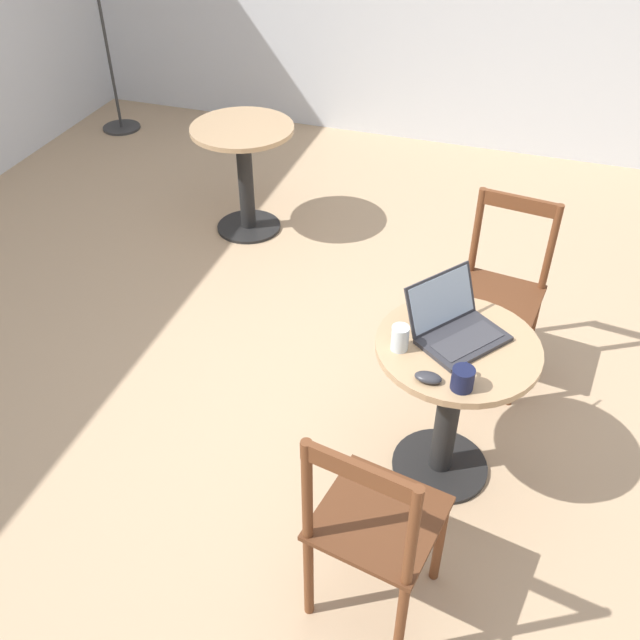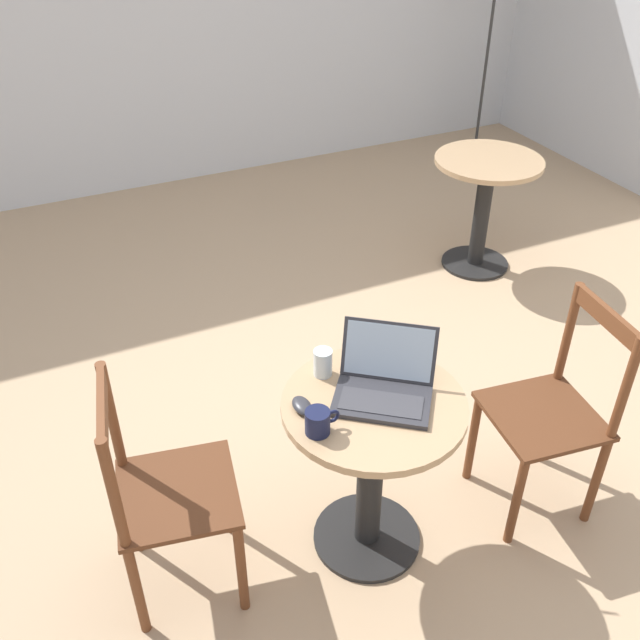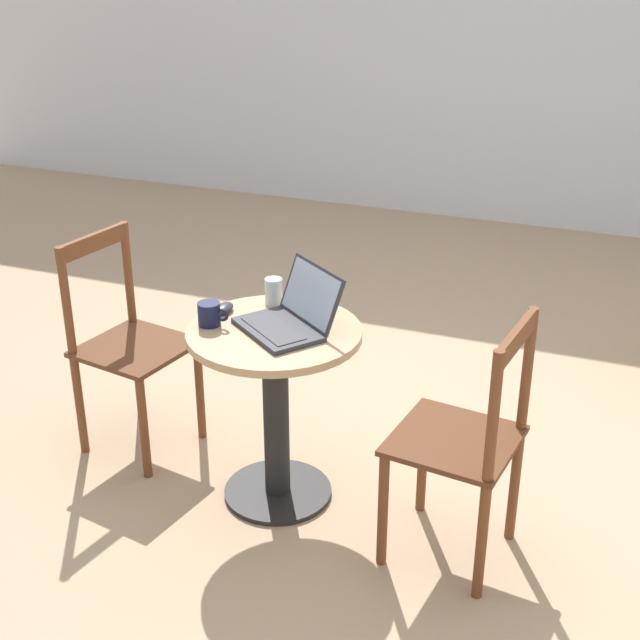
{
  "view_description": "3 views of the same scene",
  "coord_description": "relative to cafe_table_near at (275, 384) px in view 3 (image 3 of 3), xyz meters",
  "views": [
    {
      "loc": [
        -2.33,
        -0.64,
        2.49
      ],
      "look_at": [
        -0.01,
        0.12,
        0.55
      ],
      "focal_mm": 40.0,
      "sensor_mm": 36.0,
      "label": 1
    },
    {
      "loc": [
        -1.12,
        -2.07,
        2.33
      ],
      "look_at": [
        -0.12,
        0.09,
        0.66
      ],
      "focal_mm": 40.0,
      "sensor_mm": 36.0,
      "label": 2
    },
    {
      "loc": [
        1.02,
        -3.14,
        2.09
      ],
      "look_at": [
        -0.19,
        -0.02,
        0.55
      ],
      "focal_mm": 50.0,
      "sensor_mm": 36.0,
      "label": 3
    }
  ],
  "objects": [
    {
      "name": "mug",
      "position": [
        -0.23,
        -0.05,
        0.27
      ],
      "size": [
        0.12,
        0.08,
        0.09
      ],
      "color": "#141938",
      "rests_on": "cafe_table_near"
    },
    {
      "name": "wall_back",
      "position": [
        0.18,
        3.73,
        0.86
      ],
      "size": [
        9.4,
        0.06,
        2.7
      ],
      "color": "silver",
      "rests_on": "ground_plane"
    },
    {
      "name": "cafe_table_near",
      "position": [
        0.0,
        0.0,
        0.0
      ],
      "size": [
        0.64,
        0.64,
        0.72
      ],
      "color": "black",
      "rests_on": "ground_plane"
    },
    {
      "name": "chair_near_right",
      "position": [
        0.74,
        -0.1,
        -0.03
      ],
      "size": [
        0.45,
        0.45,
        0.92
      ],
      "color": "brown",
      "rests_on": "ground_plane"
    },
    {
      "name": "laptop",
      "position": [
        0.05,
        0.02,
        0.27
      ],
      "size": [
        0.44,
        0.43,
        0.22
      ],
      "color": "#2D2D33",
      "rests_on": "cafe_table_near"
    },
    {
      "name": "mouse",
      "position": [
        -0.24,
        0.07,
        0.24
      ],
      "size": [
        0.06,
        0.1,
        0.03
      ],
      "color": "#2D2D33",
      "rests_on": "cafe_table_near"
    },
    {
      "name": "drinking_glass",
      "position": [
        -0.09,
        0.21,
        0.28
      ],
      "size": [
        0.07,
        0.07,
        0.1
      ],
      "color": "silver",
      "rests_on": "cafe_table_near"
    },
    {
      "name": "ground_plane",
      "position": [
        0.18,
        0.5,
        -0.49
      ],
      "size": [
        16.0,
        16.0,
        0.0
      ],
      "primitive_type": "plane",
      "color": "tan"
    },
    {
      "name": "chair_near_left",
      "position": [
        -0.73,
        0.13,
        -0.03
      ],
      "size": [
        0.47,
        0.47,
        0.92
      ],
      "color": "brown",
      "rests_on": "ground_plane"
    }
  ]
}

